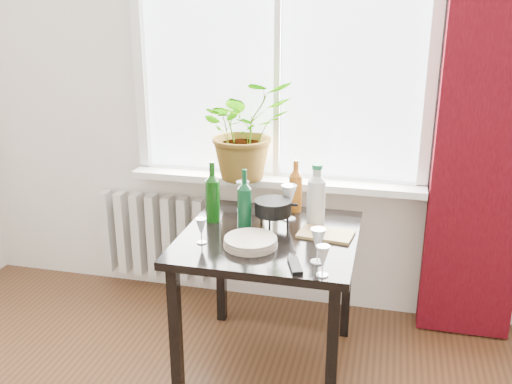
% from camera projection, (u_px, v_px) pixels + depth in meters
% --- Properties ---
extents(window, '(1.72, 0.08, 1.62)m').
position_uv_depth(window, '(279.00, 43.00, 3.15)').
color(window, white).
rests_on(window, ground).
extents(windowsill, '(1.72, 0.20, 0.04)m').
position_uv_depth(windowsill, '(275.00, 180.00, 3.33)').
color(windowsill, white).
rests_on(windowsill, ground).
extents(curtain, '(0.50, 0.12, 2.56)m').
position_uv_depth(curtain, '(489.00, 110.00, 2.91)').
color(curtain, '#3A050B').
rests_on(curtain, ground).
extents(radiator, '(0.80, 0.10, 0.55)m').
position_uv_depth(radiator, '(161.00, 236.00, 3.67)').
color(radiator, silver).
rests_on(radiator, ground).
extents(table, '(0.85, 0.85, 0.74)m').
position_uv_depth(table, '(269.00, 252.00, 2.82)').
color(table, black).
rests_on(table, ground).
extents(potted_plant, '(0.68, 0.66, 0.57)m').
position_uv_depth(potted_plant, '(245.00, 129.00, 3.22)').
color(potted_plant, '#2B741F').
rests_on(potted_plant, windowsill).
extents(wine_bottle_left, '(0.09, 0.09, 0.32)m').
position_uv_depth(wine_bottle_left, '(213.00, 191.00, 2.91)').
color(wine_bottle_left, '#0C3B0B').
rests_on(wine_bottle_left, table).
extents(wine_bottle_right, '(0.08, 0.08, 0.30)m').
position_uv_depth(wine_bottle_right, '(244.00, 199.00, 2.83)').
color(wine_bottle_right, '#0B3A1E').
rests_on(wine_bottle_right, table).
extents(bottle_amber, '(0.09, 0.09, 0.29)m').
position_uv_depth(bottle_amber, '(296.00, 185.00, 3.05)').
color(bottle_amber, brown).
rests_on(bottle_amber, table).
extents(cleaning_bottle, '(0.11, 0.11, 0.33)m').
position_uv_depth(cleaning_bottle, '(316.00, 194.00, 2.87)').
color(cleaning_bottle, silver).
rests_on(cleaning_bottle, table).
extents(wineglass_front_right, '(0.08, 0.08, 0.16)m').
position_uv_depth(wineglass_front_right, '(318.00, 245.00, 2.47)').
color(wineglass_front_right, white).
rests_on(wineglass_front_right, table).
extents(wineglass_far_right, '(0.07, 0.07, 0.14)m').
position_uv_depth(wineglass_far_right, '(323.00, 261.00, 2.35)').
color(wineglass_far_right, white).
rests_on(wineglass_far_right, table).
extents(wineglass_back_center, '(0.11, 0.11, 0.19)m').
position_uv_depth(wineglass_back_center, '(289.00, 202.00, 2.95)').
color(wineglass_back_center, silver).
rests_on(wineglass_back_center, table).
extents(wineglass_back_left, '(0.09, 0.09, 0.17)m').
position_uv_depth(wineglass_back_left, '(243.00, 196.00, 3.07)').
color(wineglass_back_left, white).
rests_on(wineglass_back_left, table).
extents(wineglass_front_left, '(0.07, 0.07, 0.13)m').
position_uv_depth(wineglass_front_left, '(201.00, 231.00, 2.67)').
color(wineglass_front_left, silver).
rests_on(wineglass_front_left, table).
extents(plate_stack, '(0.33, 0.33, 0.04)m').
position_uv_depth(plate_stack, '(251.00, 242.00, 2.65)').
color(plate_stack, '#B9AB99').
rests_on(plate_stack, table).
extents(fondue_pot, '(0.22, 0.19, 0.14)m').
position_uv_depth(fondue_pot, '(273.00, 214.00, 2.85)').
color(fondue_pot, black).
rests_on(fondue_pot, table).
extents(tv_remote, '(0.09, 0.16, 0.02)m').
position_uv_depth(tv_remote, '(295.00, 266.00, 2.45)').
color(tv_remote, black).
rests_on(tv_remote, table).
extents(cutting_board, '(0.28, 0.20, 0.01)m').
position_uv_depth(cutting_board, '(326.00, 234.00, 2.77)').
color(cutting_board, tan).
rests_on(cutting_board, table).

